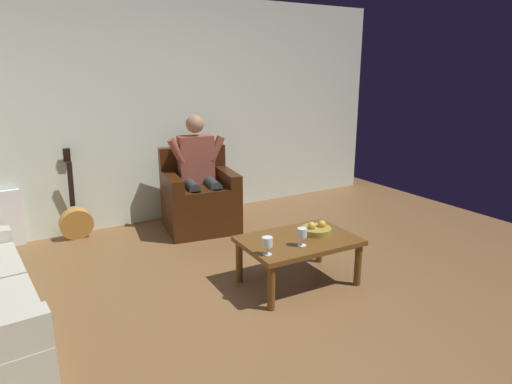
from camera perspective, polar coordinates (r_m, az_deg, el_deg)
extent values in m
plane|color=brown|center=(3.43, 6.61, -15.78)|extent=(6.68, 6.68, 0.00)
cube|color=silver|center=(5.41, -11.41, 9.99)|extent=(5.97, 0.06, 2.56)
cube|color=#3A1C0B|center=(5.11, -6.99, -2.44)|extent=(0.86, 0.81, 0.42)
cube|color=#3A1C0B|center=(4.98, -6.91, 0.19)|extent=(0.58, 0.65, 0.10)
cube|color=#3A1C0B|center=(5.10, -3.73, 1.46)|extent=(0.24, 0.72, 0.24)
cube|color=#3A1C0B|center=(4.95, -10.61, 0.78)|extent=(0.24, 0.72, 0.24)
cube|color=#3A1C0B|center=(5.27, -7.99, 3.14)|extent=(0.77, 0.24, 0.48)
cube|color=brown|center=(5.08, -7.57, 4.11)|extent=(0.41, 0.24, 0.53)
sphere|color=#A87A5B|center=(5.02, -7.73, 8.52)|extent=(0.20, 0.20, 0.20)
cylinder|color=#313431|center=(4.99, -5.62, 0.99)|extent=(0.19, 0.40, 0.13)
cylinder|color=#313431|center=(4.89, -4.90, -2.61)|extent=(0.13, 0.13, 0.52)
cylinder|color=brown|center=(5.07, -5.04, 5.50)|extent=(0.21, 0.12, 0.29)
cylinder|color=#313431|center=(4.93, -8.21, 0.73)|extent=(0.19, 0.40, 0.13)
cylinder|color=#313431|center=(4.83, -7.54, -2.92)|extent=(0.13, 0.13, 0.52)
cylinder|color=brown|center=(4.96, -9.95, 5.10)|extent=(0.21, 0.12, 0.29)
cube|color=brown|center=(3.78, 5.40, -6.15)|extent=(0.97, 0.68, 0.04)
cylinder|color=brown|center=(3.91, 12.73, -8.96)|extent=(0.06, 0.06, 0.36)
cylinder|color=brown|center=(3.46, 1.93, -11.97)|extent=(0.06, 0.06, 0.36)
cylinder|color=brown|center=(4.29, 8.02, -6.45)|extent=(0.06, 0.06, 0.36)
cylinder|color=brown|center=(3.88, -2.13, -8.75)|extent=(0.06, 0.06, 0.36)
cylinder|color=#B88036|center=(5.16, -21.72, -3.72)|extent=(0.34, 0.16, 0.35)
cylinder|color=black|center=(5.11, -21.64, -3.68)|extent=(0.10, 0.02, 0.09)
cube|color=black|center=(5.12, -22.32, 0.90)|extent=(0.05, 0.11, 0.50)
cube|color=black|center=(5.11, -22.77, 4.34)|extent=(0.07, 0.05, 0.14)
cylinder|color=silver|center=(3.63, 5.81, -6.71)|extent=(0.07, 0.07, 0.01)
cylinder|color=silver|center=(3.62, 5.82, -6.16)|extent=(0.01, 0.01, 0.07)
cylinder|color=silver|center=(3.59, 5.86, -5.12)|extent=(0.08, 0.08, 0.07)
cylinder|color=#590C19|center=(3.60, 5.85, -5.42)|extent=(0.07, 0.07, 0.03)
cylinder|color=silver|center=(3.45, 1.44, -7.87)|extent=(0.07, 0.07, 0.01)
cylinder|color=silver|center=(3.44, 1.44, -7.34)|extent=(0.01, 0.01, 0.06)
cylinder|color=silver|center=(3.41, 1.45, -6.29)|extent=(0.08, 0.08, 0.07)
cylinder|color=#590C19|center=(3.42, 1.45, -6.61)|extent=(0.07, 0.07, 0.03)
cylinder|color=olive|center=(3.90, 7.62, -4.82)|extent=(0.26, 0.26, 0.05)
sphere|color=gold|center=(3.86, 7.06, -4.28)|extent=(0.07, 0.07, 0.07)
sphere|color=gold|center=(3.92, 8.33, -4.05)|extent=(0.07, 0.07, 0.07)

